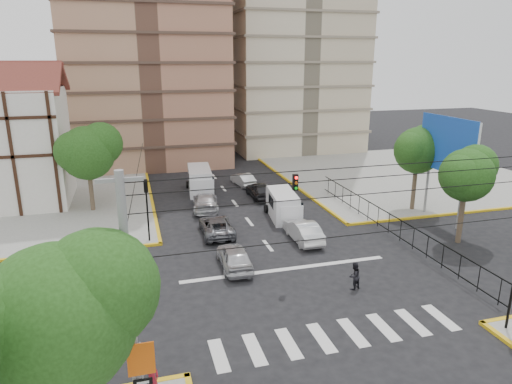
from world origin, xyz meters
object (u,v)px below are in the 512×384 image
object	(u,v)px
district_sign	(142,367)
pedestrian_crosswalk	(354,276)
traffic_light_nw	(147,200)
van_right_lane	(283,206)
car_white_front_right	(303,231)
pedestrian_sw_corner	(153,380)
van_left_lane	(200,181)
car_silver_front_left	(234,256)

from	to	relation	value
district_sign	pedestrian_crosswalk	bearing A→B (deg)	31.39
traffic_light_nw	van_right_lane	size ratio (longest dim) A/B	0.88
car_white_front_right	pedestrian_sw_corner	distance (m)	17.33
pedestrian_sw_corner	pedestrian_crosswalk	size ratio (longest dim) A/B	1.00
traffic_light_nw	van_right_lane	bearing A→B (deg)	11.81
traffic_light_nw	car_white_front_right	size ratio (longest dim) A/B	0.99
district_sign	pedestrian_crosswalk	world-z (taller)	district_sign
van_left_lane	car_white_front_right	size ratio (longest dim) A/B	1.21
car_silver_front_left	car_white_front_right	world-z (taller)	car_silver_front_left
car_silver_front_left	pedestrian_sw_corner	world-z (taller)	pedestrian_sw_corner
traffic_light_nw	car_silver_front_left	xyz separation A→B (m)	(4.82, -5.52, -2.38)
traffic_light_nw	car_white_front_right	bearing A→B (deg)	-13.90
van_right_lane	car_silver_front_left	size ratio (longest dim) A/B	1.16
van_left_lane	pedestrian_crosswalk	size ratio (longest dim) A/B	3.39
pedestrian_crosswalk	van_left_lane	bearing A→B (deg)	-98.21
traffic_light_nw	pedestrian_sw_corner	world-z (taller)	traffic_light_nw
traffic_light_nw	district_sign	distance (m)	17.08
pedestrian_sw_corner	pedestrian_crosswalk	distance (m)	12.71
district_sign	pedestrian_sw_corner	size ratio (longest dim) A/B	2.01
van_right_lane	car_silver_front_left	bearing A→B (deg)	-119.63
van_right_lane	car_silver_front_left	distance (m)	9.69
van_right_lane	pedestrian_crosswalk	distance (m)	12.20
district_sign	car_white_front_right	distance (m)	18.52
car_silver_front_left	pedestrian_crosswalk	world-z (taller)	pedestrian_crosswalk
van_left_lane	car_silver_front_left	bearing A→B (deg)	-86.32
traffic_light_nw	district_sign	size ratio (longest dim) A/B	1.38
van_right_lane	car_white_front_right	world-z (taller)	van_right_lane
car_silver_front_left	car_white_front_right	size ratio (longest dim) A/B	0.97
car_white_front_right	pedestrian_crosswalk	world-z (taller)	pedestrian_crosswalk
car_white_front_right	traffic_light_nw	bearing A→B (deg)	-14.06
traffic_light_nw	pedestrian_crosswalk	bearing A→B (deg)	-43.28
van_right_lane	van_left_lane	distance (m)	10.56
van_right_lane	pedestrian_sw_corner	bearing A→B (deg)	-114.70
car_white_front_right	pedestrian_crosswalk	bearing A→B (deg)	90.86
car_silver_front_left	traffic_light_nw	bearing A→B (deg)	-47.22
district_sign	car_silver_front_left	world-z (taller)	district_sign
van_left_lane	car_white_front_right	distance (m)	14.87
traffic_light_nw	pedestrian_sw_corner	size ratio (longest dim) A/B	2.77
van_left_lane	pedestrian_sw_corner	bearing A→B (deg)	-96.92
van_right_lane	district_sign	bearing A→B (deg)	-113.87
district_sign	van_right_lane	bearing A→B (deg)	58.87
district_sign	car_white_front_right	world-z (taller)	district_sign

